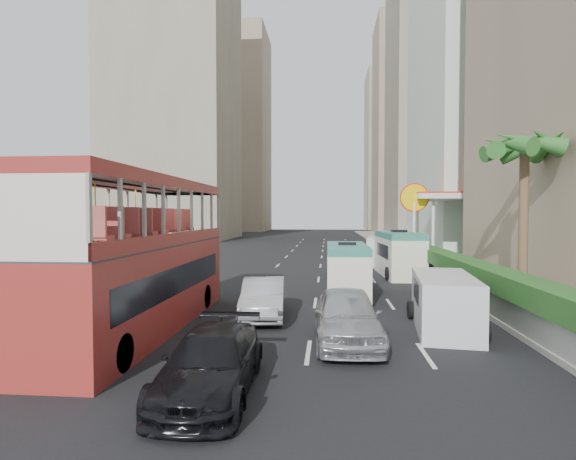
# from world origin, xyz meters

# --- Properties ---
(ground_plane) EXTENTS (200.00, 200.00, 0.00)m
(ground_plane) POSITION_xyz_m (0.00, 0.00, 0.00)
(ground_plane) COLOR black
(ground_plane) RESTS_ON ground
(double_decker_bus) EXTENTS (2.50, 11.00, 5.06)m
(double_decker_bus) POSITION_xyz_m (-6.00, 0.00, 2.53)
(double_decker_bus) COLOR maroon
(double_decker_bus) RESTS_ON ground
(car_silver_lane_a) EXTENTS (1.91, 4.48, 1.44)m
(car_silver_lane_a) POSITION_xyz_m (-2.26, 2.12, 0.00)
(car_silver_lane_a) COLOR #B9BBC0
(car_silver_lane_a) RESTS_ON ground
(car_silver_lane_b) EXTENTS (2.09, 4.83, 1.62)m
(car_silver_lane_b) POSITION_xyz_m (0.71, -0.97, 0.00)
(car_silver_lane_b) COLOR #B9BBC0
(car_silver_lane_b) RESTS_ON ground
(car_black) EXTENTS (1.99, 4.63, 1.33)m
(car_black) POSITION_xyz_m (-2.35, -5.06, 0.00)
(car_black) COLOR black
(car_black) RESTS_ON ground
(van_asset) EXTENTS (2.74, 4.54, 1.18)m
(van_asset) POSITION_xyz_m (1.36, 13.44, 0.00)
(van_asset) COLOR silver
(van_asset) RESTS_ON ground
(minibus_near) EXTENTS (1.83, 5.48, 2.43)m
(minibus_near) POSITION_xyz_m (1.03, 6.70, 1.21)
(minibus_near) COLOR silver
(minibus_near) RESTS_ON ground
(minibus_far) EXTENTS (2.36, 6.26, 2.73)m
(minibus_far) POSITION_xyz_m (4.56, 14.07, 1.37)
(minibus_far) COLOR silver
(minibus_far) RESTS_ON ground
(panel_van_near) EXTENTS (2.33, 4.70, 1.81)m
(panel_van_near) POSITION_xyz_m (4.01, 0.89, 0.90)
(panel_van_near) COLOR silver
(panel_van_near) RESTS_ON ground
(panel_van_far) EXTENTS (2.81, 5.52, 2.11)m
(panel_van_far) POSITION_xyz_m (4.30, 20.49, 1.06)
(panel_van_far) COLOR silver
(panel_van_far) RESTS_ON ground
(sidewalk) EXTENTS (6.00, 120.00, 0.18)m
(sidewalk) POSITION_xyz_m (9.00, 25.00, 0.09)
(sidewalk) COLOR #99968C
(sidewalk) RESTS_ON ground
(kerb_wall) EXTENTS (0.30, 44.00, 1.00)m
(kerb_wall) POSITION_xyz_m (6.20, 14.00, 0.68)
(kerb_wall) COLOR silver
(kerb_wall) RESTS_ON sidewalk
(hedge) EXTENTS (1.10, 44.00, 0.70)m
(hedge) POSITION_xyz_m (6.20, 14.00, 1.53)
(hedge) COLOR #2D6626
(hedge) RESTS_ON kerb_wall
(palm_tree) EXTENTS (0.36, 0.36, 6.40)m
(palm_tree) POSITION_xyz_m (7.80, 4.00, 3.38)
(palm_tree) COLOR brown
(palm_tree) RESTS_ON sidewalk
(shell_station) EXTENTS (6.50, 8.00, 5.50)m
(shell_station) POSITION_xyz_m (10.00, 23.00, 2.75)
(shell_station) COLOR silver
(shell_station) RESTS_ON ground
(tower_mid) EXTENTS (16.00, 16.00, 50.00)m
(tower_mid) POSITION_xyz_m (18.00, 58.00, 25.00)
(tower_mid) COLOR #A0947E
(tower_mid) RESTS_ON ground
(tower_far_a) EXTENTS (14.00, 14.00, 44.00)m
(tower_far_a) POSITION_xyz_m (17.00, 82.00, 22.00)
(tower_far_a) COLOR tan
(tower_far_a) RESTS_ON ground
(tower_far_b) EXTENTS (14.00, 14.00, 40.00)m
(tower_far_b) POSITION_xyz_m (17.00, 104.00, 20.00)
(tower_far_b) COLOR #A0947E
(tower_far_b) RESTS_ON ground
(tower_left_a) EXTENTS (18.00, 18.00, 52.00)m
(tower_left_a) POSITION_xyz_m (-24.00, 55.00, 26.00)
(tower_left_a) COLOR #A0947E
(tower_left_a) RESTS_ON ground
(tower_left_b) EXTENTS (16.00, 16.00, 46.00)m
(tower_left_b) POSITION_xyz_m (-22.00, 90.00, 23.00)
(tower_left_b) COLOR tan
(tower_left_b) RESTS_ON ground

